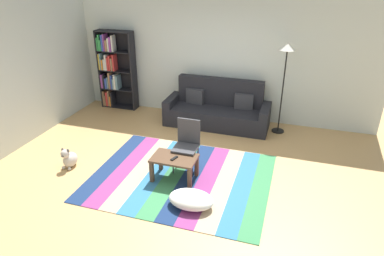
% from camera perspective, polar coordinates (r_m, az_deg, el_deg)
% --- Properties ---
extents(ground_plane, '(14.00, 14.00, 0.00)m').
position_cam_1_polar(ground_plane, '(6.07, -1.02, -6.95)').
color(ground_plane, tan).
extents(back_wall, '(6.80, 0.10, 2.70)m').
position_cam_1_polar(back_wall, '(7.82, 4.95, 11.30)').
color(back_wall, silver).
rests_on(back_wall, ground_plane).
extents(left_wall, '(0.10, 5.50, 2.70)m').
position_cam_1_polar(left_wall, '(7.78, -24.01, 9.13)').
color(left_wall, silver).
rests_on(left_wall, ground_plane).
extents(rug, '(2.93, 2.36, 0.01)m').
position_cam_1_polar(rug, '(5.88, -1.80, -8.10)').
color(rug, navy).
rests_on(rug, ground_plane).
extents(couch, '(2.26, 0.80, 1.00)m').
position_cam_1_polar(couch, '(7.63, 4.24, 2.95)').
color(couch, black).
rests_on(couch, ground_plane).
extents(bookshelf, '(0.90, 0.28, 1.88)m').
position_cam_1_polar(bookshelf, '(8.64, -12.89, 9.40)').
color(bookshelf, black).
rests_on(bookshelf, ground_plane).
extents(coffee_table, '(0.73, 0.47, 0.41)m').
position_cam_1_polar(coffee_table, '(5.67, -2.94, -5.55)').
color(coffee_table, '#513826').
rests_on(coffee_table, rug).
extents(pouf, '(0.68, 0.46, 0.23)m').
position_cam_1_polar(pouf, '(5.18, -0.14, -11.72)').
color(pouf, white).
rests_on(pouf, rug).
extents(dog, '(0.22, 0.35, 0.40)m').
position_cam_1_polar(dog, '(6.46, -19.61, -4.79)').
color(dog, beige).
rests_on(dog, ground_plane).
extents(standing_lamp, '(0.32, 0.32, 1.89)m').
position_cam_1_polar(standing_lamp, '(7.11, 15.31, 10.97)').
color(standing_lamp, black).
rests_on(standing_lamp, ground_plane).
extents(tv_remote, '(0.09, 0.16, 0.02)m').
position_cam_1_polar(tv_remote, '(5.58, -2.94, -5.01)').
color(tv_remote, black).
rests_on(tv_remote, coffee_table).
extents(folding_chair, '(0.40, 0.40, 0.90)m').
position_cam_1_polar(folding_chair, '(5.87, -0.80, -2.12)').
color(folding_chair, '#38383D').
rests_on(folding_chair, ground_plane).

